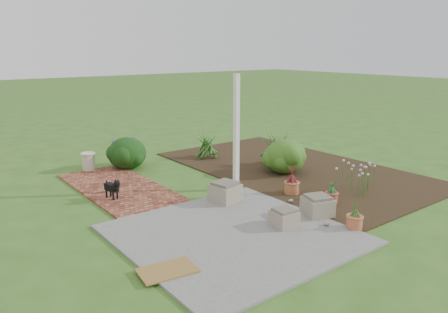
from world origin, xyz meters
TOP-DOWN VIEW (x-y plane):
  - ground at (0.00, 0.00)m, footprint 80.00×80.00m
  - concrete_patio at (-1.25, -1.75)m, footprint 3.50×3.50m
  - brick_path at (-1.70, 1.75)m, footprint 1.60×3.50m
  - garden_bed at (2.50, 0.50)m, footprint 4.00×7.00m
  - veranda_post at (0.30, 0.10)m, footprint 0.10×0.10m
  - stone_trough_near at (-0.36, -2.03)m, footprint 0.43×0.43m
  - stone_trough_mid at (0.48, -2.04)m, footprint 0.60×0.60m
  - stone_trough_far at (-0.40, -0.42)m, footprint 0.59×0.59m
  - coir_doormat at (-2.76, -2.18)m, footprint 0.84×0.60m
  - black_dog at (-2.12, 1.07)m, footprint 0.21×0.47m
  - cream_ceramic_urn at (-1.71, 3.48)m, footprint 0.34×0.34m
  - evergreen_shrub at (2.05, 0.36)m, footprint 1.09×1.09m
  - agapanthus_clump_back at (2.35, 0.97)m, footprint 1.36×1.36m
  - agapanthus_clump_front at (1.37, 2.73)m, footprint 1.13×1.13m
  - pink_flower_patch at (2.19, -1.51)m, footprint 1.24×1.24m
  - terracotta_pot_bronze at (1.02, -0.88)m, footprint 0.34×0.34m
  - terracotta_pot_small_left at (1.23, -1.75)m, footprint 0.30×0.30m
  - terracotta_pot_small_right at (0.52, -2.82)m, footprint 0.28×0.28m
  - purple_flowering_bush at (-0.82, 3.15)m, footprint 1.21×1.21m

SIDE VIEW (x-z plane):
  - ground at x=0.00m, z-range 0.00..0.00m
  - garden_bed at x=2.50m, z-range 0.00..0.03m
  - concrete_patio at x=-1.25m, z-range 0.00..0.04m
  - brick_path at x=-1.70m, z-range 0.00..0.04m
  - coir_doormat at x=-2.76m, z-range 0.04..0.06m
  - terracotta_pot_small_left at x=1.23m, z-range 0.03..0.24m
  - terracotta_pot_small_right at x=0.52m, z-range 0.03..0.26m
  - terracotta_pot_bronze at x=1.02m, z-range 0.03..0.28m
  - stone_trough_near at x=-0.36m, z-range 0.04..0.30m
  - stone_trough_mid at x=0.48m, z-range 0.04..0.36m
  - stone_trough_far at x=-0.40m, z-range 0.04..0.38m
  - cream_ceramic_urn at x=-1.71m, z-range 0.04..0.46m
  - black_dog at x=-2.12m, z-range 0.08..0.49m
  - pink_flower_patch at x=2.19m, z-range 0.03..0.68m
  - purple_flowering_bush at x=-0.82m, z-range 0.00..0.83m
  - agapanthus_clump_front at x=1.37m, z-range 0.03..0.84m
  - evergreen_shrub at x=2.05m, z-range 0.03..0.88m
  - agapanthus_clump_back at x=2.35m, z-range 0.03..1.02m
  - veranda_post at x=0.30m, z-range 0.00..2.50m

